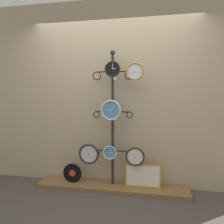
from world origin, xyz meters
TOP-DOWN VIEW (x-y plane):
  - ground_plane at (0.00, 0.00)m, footprint 12.00×12.00m
  - shop_wall at (0.00, 0.57)m, footprint 4.40×0.04m
  - low_shelf at (0.00, 0.35)m, footprint 2.20×0.36m
  - display_stand at (0.00, 0.41)m, footprint 0.60×0.42m
  - clock_top_center at (0.01, 0.33)m, footprint 0.22×0.04m
  - clock_top_right at (0.33, 0.31)m, footprint 0.24×0.04m
  - clock_middle_center at (-0.01, 0.31)m, footprint 0.29×0.04m
  - clock_bottom_left at (-0.33, 0.30)m, footprint 0.30×0.04m
  - clock_bottom_center at (-0.02, 0.32)m, footprint 0.20×0.04m
  - clock_bottom_right at (0.34, 0.32)m, footprint 0.27×0.04m
  - vinyl_record at (-0.60, 0.33)m, footprint 0.29×0.01m
  - picture_frame at (0.45, 0.36)m, footprint 0.51×0.02m
  - price_tag_upper at (0.04, 0.33)m, footprint 0.04×0.00m

SIDE VIEW (x-z plane):
  - ground_plane at x=0.00m, z-range 0.00..0.00m
  - low_shelf at x=0.00m, z-range 0.00..0.06m
  - vinyl_record at x=-0.60m, z-range 0.06..0.35m
  - picture_frame at x=0.45m, z-range 0.06..0.40m
  - clock_bottom_right at x=0.34m, z-range 0.38..0.65m
  - clock_bottom_left at x=-0.33m, z-range 0.37..0.68m
  - clock_bottom_center at x=-0.02m, z-range 0.45..0.66m
  - display_stand at x=0.00m, z-range -0.33..1.69m
  - clock_middle_center at x=-0.01m, z-range 1.02..1.31m
  - shop_wall at x=0.00m, z-range 0.00..2.80m
  - price_tag_upper at x=0.04m, z-range 1.60..1.63m
  - clock_top_right at x=0.33m, z-range 1.58..1.82m
  - clock_top_center at x=0.01m, z-range 1.63..1.85m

